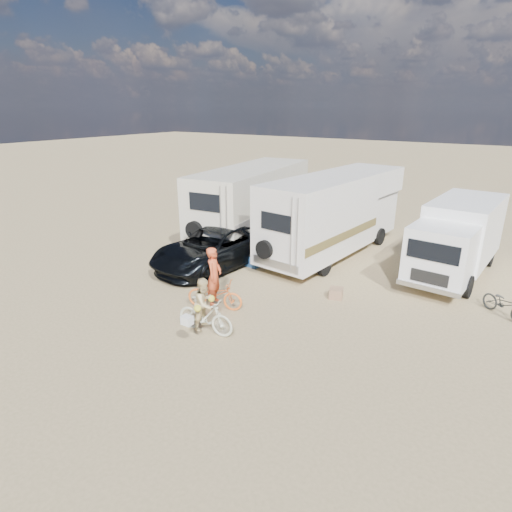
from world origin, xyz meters
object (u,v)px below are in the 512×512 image
Objects in this scene: bike_woman at (205,316)px; cooler at (253,261)px; box_truck at (456,240)px; dark_suv at (216,247)px; bike_man at (215,294)px; rider_man at (214,281)px; rv_main at (334,215)px; bike_parked at (505,304)px; rv_left at (251,203)px; crate at (336,293)px; rider_woman at (205,309)px.

cooler is at bearing 12.75° from bike_woman.
box_truck reaches higher than dark_suv.
box_truck is at bearing -56.94° from bike_man.
box_truck is 3.50× the size of bike_woman.
bike_man is 0.97× the size of rider_man.
bike_parked is (6.81, -2.61, -1.28)m from rv_main.
bike_man is 3.31× the size of cooler.
rv_left is at bearing 110.48° from dark_suv.
crate is at bearing -58.34° from rv_main.
dark_suv is 10.21m from bike_parked.
rv_main is 4.86m from box_truck.
dark_suv reaches higher than bike_parked.
box_truck is 14.14× the size of crate.
box_truck is at bearing -56.94° from rider_man.
bike_woman is 0.21m from rider_woman.
box_truck is 11.28× the size of cooler.
bike_man is 3.90m from cooler.
bike_woman is 5.42m from cooler.
rider_woman reaches higher than cooler.
crate is (2.19, 4.19, -0.36)m from bike_woman.
dark_suv is at bearing 19.70° from bike_man.
bike_woman reaches higher than crate.
bike_woman is (4.17, -8.54, -1.15)m from rv_left.
crate is (-2.86, -4.41, -1.21)m from box_truck.
rider_woman is (4.17, -8.54, -0.93)m from rv_left.
box_truck is at bearing -5.93° from rv_left.
dark_suv is at bearing 19.70° from rider_man.
crate is (1.98, -4.19, -1.53)m from rv_main.
dark_suv is 1.60m from cooler.
dark_suv is 3.83m from rider_man.
bike_woman is (-5.05, -8.59, -0.85)m from box_truck.
rv_left reaches higher than crate.
bike_parked is at bearing 10.92° from cooler.
crate is at bearing -118.58° from box_truck.
rider_woman is at bearing 167.41° from bike_parked.
cooler is at bearing 12.75° from rider_woman.
rv_left is at bearing 7.26° from rider_man.
box_truck is 1.11× the size of dark_suv.
crate is at bearing -34.19° from bike_woman.
box_truck is at bearing 33.38° from dark_suv.
rider_man reaches higher than rider_woman.
bike_man is 1.55m from bike_woman.
bike_man is 4.08m from crate.
bike_man is at bearing -91.36° from rv_main.
bike_man reaches higher than cooler.
rider_woman reaches higher than bike_man.
bike_man is (3.43, -7.18, -1.20)m from rv_left.
rv_main is at bearing -8.37° from rv_left.
rider_man is 3.39× the size of cooler.
bike_man is 4.14× the size of crate.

